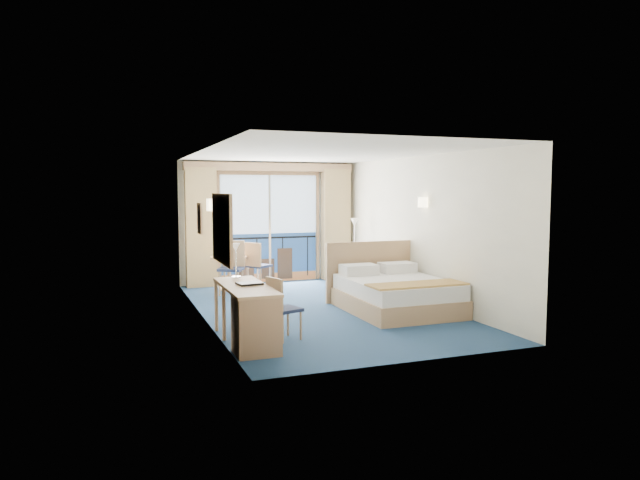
{
  "coord_description": "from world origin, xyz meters",
  "views": [
    {
      "loc": [
        -3.43,
        -9.16,
        2.07
      ],
      "look_at": [
        0.08,
        0.2,
        1.19
      ],
      "focal_mm": 32.0,
      "sensor_mm": 36.0,
      "label": 1
    }
  ],
  "objects_px": {
    "desk": "(254,318)",
    "nightstand": "(390,282)",
    "floor_lamp": "(354,234)",
    "bed": "(395,293)",
    "round_table": "(229,264)",
    "armchair": "(361,275)",
    "table_chair_a": "(256,262)",
    "table_chair_b": "(232,264)",
    "desk_chair": "(281,305)"
  },
  "relations": [
    {
      "from": "desk",
      "to": "nightstand",
      "type": "bearing_deg",
      "value": 39.93
    },
    {
      "from": "floor_lamp",
      "to": "desk",
      "type": "distance_m",
      "value": 5.58
    },
    {
      "from": "bed",
      "to": "round_table",
      "type": "xyz_separation_m",
      "value": [
        -2.24,
        3.08,
        0.21
      ]
    },
    {
      "from": "armchair",
      "to": "round_table",
      "type": "height_order",
      "value": "round_table"
    },
    {
      "from": "table_chair_a",
      "to": "floor_lamp",
      "type": "bearing_deg",
      "value": -132.23
    },
    {
      "from": "bed",
      "to": "round_table",
      "type": "distance_m",
      "value": 3.81
    },
    {
      "from": "table_chair_b",
      "to": "desk_chair",
      "type": "bearing_deg",
      "value": -65.03
    },
    {
      "from": "nightstand",
      "to": "floor_lamp",
      "type": "xyz_separation_m",
      "value": [
        -0.11,
        1.49,
        0.84
      ]
    },
    {
      "from": "nightstand",
      "to": "desk_chair",
      "type": "relative_size",
      "value": 0.61
    },
    {
      "from": "armchair",
      "to": "floor_lamp",
      "type": "distance_m",
      "value": 1.12
    },
    {
      "from": "desk",
      "to": "desk_chair",
      "type": "height_order",
      "value": "desk_chair"
    },
    {
      "from": "nightstand",
      "to": "desk_chair",
      "type": "height_order",
      "value": "desk_chair"
    },
    {
      "from": "floor_lamp",
      "to": "desk_chair",
      "type": "height_order",
      "value": "floor_lamp"
    },
    {
      "from": "bed",
      "to": "armchair",
      "type": "relative_size",
      "value": 3.07
    },
    {
      "from": "desk_chair",
      "to": "round_table",
      "type": "bearing_deg",
      "value": -20.08
    },
    {
      "from": "round_table",
      "to": "table_chair_b",
      "type": "relative_size",
      "value": 0.73
    },
    {
      "from": "table_chair_b",
      "to": "bed",
      "type": "bearing_deg",
      "value": -22.1
    },
    {
      "from": "floor_lamp",
      "to": "round_table",
      "type": "height_order",
      "value": "floor_lamp"
    },
    {
      "from": "floor_lamp",
      "to": "table_chair_b",
      "type": "bearing_deg",
      "value": -175.42
    },
    {
      "from": "table_chair_a",
      "to": "nightstand",
      "type": "bearing_deg",
      "value": -163.48
    },
    {
      "from": "desk",
      "to": "table_chair_b",
      "type": "relative_size",
      "value": 1.59
    },
    {
      "from": "armchair",
      "to": "table_chair_a",
      "type": "relative_size",
      "value": 0.7
    },
    {
      "from": "nightstand",
      "to": "table_chair_b",
      "type": "relative_size",
      "value": 0.5
    },
    {
      "from": "bed",
      "to": "table_chair_a",
      "type": "bearing_deg",
      "value": 118.9
    },
    {
      "from": "nightstand",
      "to": "armchair",
      "type": "xyz_separation_m",
      "value": [
        -0.3,
        0.72,
        0.05
      ]
    },
    {
      "from": "table_chair_a",
      "to": "bed",
      "type": "bearing_deg",
      "value": 171.98
    },
    {
      "from": "round_table",
      "to": "table_chair_a",
      "type": "relative_size",
      "value": 0.79
    },
    {
      "from": "nightstand",
      "to": "armchair",
      "type": "bearing_deg",
      "value": 112.84
    },
    {
      "from": "armchair",
      "to": "table_chair_b",
      "type": "bearing_deg",
      "value": -18.36
    },
    {
      "from": "armchair",
      "to": "table_chair_a",
      "type": "bearing_deg",
      "value": -32.56
    },
    {
      "from": "nightstand",
      "to": "desk",
      "type": "xyz_separation_m",
      "value": [
        -3.48,
        -2.91,
        0.17
      ]
    },
    {
      "from": "armchair",
      "to": "desk",
      "type": "distance_m",
      "value": 4.82
    },
    {
      "from": "armchair",
      "to": "table_chair_b",
      "type": "xyz_separation_m",
      "value": [
        -2.58,
        0.55,
        0.28
      ]
    },
    {
      "from": "armchair",
      "to": "desk",
      "type": "relative_size",
      "value": 0.41
    },
    {
      "from": "desk",
      "to": "round_table",
      "type": "relative_size",
      "value": 2.17
    },
    {
      "from": "round_table",
      "to": "table_chair_a",
      "type": "distance_m",
      "value": 0.57
    },
    {
      "from": "bed",
      "to": "floor_lamp",
      "type": "height_order",
      "value": "floor_lamp"
    },
    {
      "from": "armchair",
      "to": "table_chair_a",
      "type": "distance_m",
      "value": 2.21
    },
    {
      "from": "round_table",
      "to": "table_chair_a",
      "type": "bearing_deg",
      "value": -4.82
    },
    {
      "from": "armchair",
      "to": "bed",
      "type": "bearing_deg",
      "value": 75.17
    },
    {
      "from": "desk_chair",
      "to": "round_table",
      "type": "relative_size",
      "value": 1.14
    },
    {
      "from": "bed",
      "to": "nightstand",
      "type": "relative_size",
      "value": 3.95
    },
    {
      "from": "table_chair_a",
      "to": "desk",
      "type": "bearing_deg",
      "value": 128.47
    },
    {
      "from": "armchair",
      "to": "table_chair_a",
      "type": "height_order",
      "value": "table_chair_a"
    },
    {
      "from": "table_chair_b",
      "to": "table_chair_a",
      "type": "bearing_deg",
      "value": 61.71
    },
    {
      "from": "table_chair_b",
      "to": "desk",
      "type": "bearing_deg",
      "value": -71.35
    },
    {
      "from": "floor_lamp",
      "to": "table_chair_a",
      "type": "bearing_deg",
      "value": 174.7
    },
    {
      "from": "nightstand",
      "to": "table_chair_a",
      "type": "relative_size",
      "value": 0.55
    },
    {
      "from": "bed",
      "to": "nightstand",
      "type": "xyz_separation_m",
      "value": [
        0.61,
        1.34,
        -0.05
      ]
    },
    {
      "from": "desk",
      "to": "round_table",
      "type": "bearing_deg",
      "value": 82.31
    }
  ]
}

